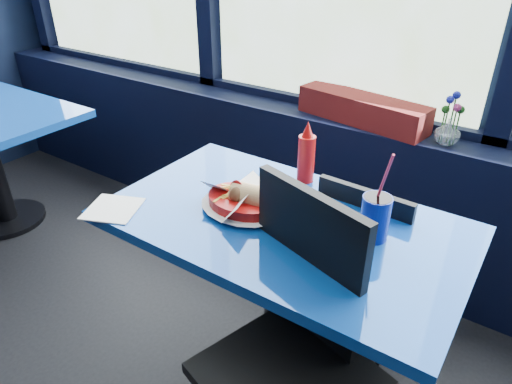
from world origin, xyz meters
name	(u,v)px	position (x,y,z in m)	size (l,w,h in m)	color
window_sill	(317,183)	(0.00, 2.87, 0.40)	(5.00, 0.26, 0.80)	black
near_table	(282,262)	(0.30, 2.00, 0.57)	(1.20, 0.70, 0.75)	black
chair_near_front	(296,334)	(0.50, 1.75, 0.56)	(0.55, 0.55, 0.97)	black
chair_near_back	(365,255)	(0.49, 2.33, 0.47)	(0.39, 0.39, 0.82)	black
planter_box	(362,109)	(0.21, 2.86, 0.86)	(0.63, 0.16, 0.13)	maroon
flower_vase	(448,129)	(0.61, 2.82, 0.87)	(0.12, 0.12, 0.22)	silver
food_basket	(245,201)	(0.16, 1.97, 0.79)	(0.32, 0.32, 0.10)	#A80D0B
ketchup_bottle	(306,155)	(0.23, 2.28, 0.86)	(0.06, 0.06, 0.24)	#A80D0B
soda_cup	(375,217)	(0.59, 2.07, 0.83)	(0.09, 0.09, 0.31)	navy
napkin	(113,209)	(-0.22, 1.72, 0.75)	(0.17, 0.17, 0.00)	white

